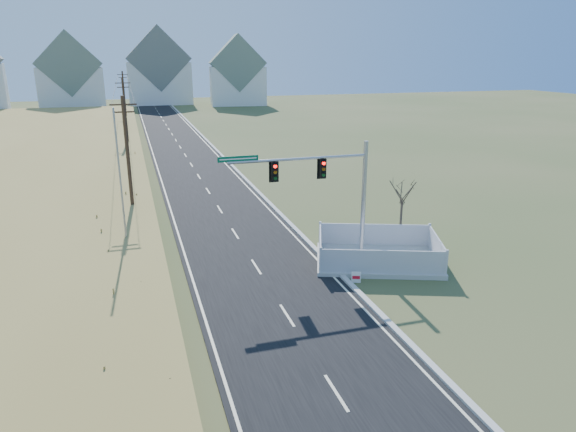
# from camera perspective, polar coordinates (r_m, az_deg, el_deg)

# --- Properties ---
(ground) EXTENTS (260.00, 260.00, 0.00)m
(ground) POSITION_cam_1_polar(r_m,az_deg,el_deg) (26.02, -1.42, -9.09)
(ground) COLOR #3D4E25
(ground) RESTS_ON ground
(road) EXTENTS (8.00, 180.00, 0.06)m
(road) POSITION_cam_1_polar(r_m,az_deg,el_deg) (73.61, -12.21, 7.98)
(road) COLOR black
(road) RESTS_ON ground
(curb) EXTENTS (0.30, 180.00, 0.18)m
(curb) POSITION_cam_1_polar(r_m,az_deg,el_deg) (74.07, -8.99, 8.26)
(curb) COLOR #B2AFA8
(curb) RESTS_ON ground
(utility_pole_near) EXTENTS (1.80, 0.26, 9.00)m
(utility_pole_near) POSITION_cam_1_polar(r_m,az_deg,el_deg) (38.06, -17.34, 6.15)
(utility_pole_near) COLOR #422D1E
(utility_pole_near) RESTS_ON ground
(utility_pole_mid) EXTENTS (1.80, 0.26, 9.00)m
(utility_pole_mid) POSITION_cam_1_polar(r_m,az_deg,el_deg) (67.78, -17.61, 10.76)
(utility_pole_mid) COLOR #422D1E
(utility_pole_mid) RESTS_ON ground
(utility_pole_far) EXTENTS (1.80, 0.26, 9.00)m
(utility_pole_far) POSITION_cam_1_polar(r_m,az_deg,el_deg) (97.67, -17.72, 12.56)
(utility_pole_far) COLOR #422D1E
(utility_pole_far) RESTS_ON ground
(condo_nnw) EXTENTS (14.93, 11.17, 17.03)m
(condo_nnw) POSITION_cam_1_polar(r_m,az_deg,el_deg) (131.03, -23.04, 14.05)
(condo_nnw) COLOR white
(condo_nnw) RESTS_ON ground
(condo_n) EXTENTS (15.27, 10.20, 18.54)m
(condo_n) POSITION_cam_1_polar(r_m,az_deg,el_deg) (134.74, -14.17, 15.21)
(condo_n) COLOR white
(condo_n) RESTS_ON ground
(condo_ne) EXTENTS (14.12, 10.51, 16.52)m
(condo_ne) POSITION_cam_1_polar(r_m,az_deg,el_deg) (129.21, -5.65, 15.22)
(condo_ne) COLOR white
(condo_ne) RESTS_ON ground
(traffic_signal_mast) EXTENTS (8.78, 0.60, 6.99)m
(traffic_signal_mast) POSITION_cam_1_polar(r_m,az_deg,el_deg) (29.41, 5.17, 2.98)
(traffic_signal_mast) COLOR #9EA0A5
(traffic_signal_mast) RESTS_ON ground
(fence_enclosure) EXTENTS (8.28, 6.95, 1.62)m
(fence_enclosure) POSITION_cam_1_polar(r_m,az_deg,el_deg) (30.58, 9.92, -4.55)
(fence_enclosure) COLOR #B7B5AD
(fence_enclosure) RESTS_ON ground
(open_sign) EXTENTS (0.48, 0.23, 0.62)m
(open_sign) POSITION_cam_1_polar(r_m,az_deg,el_deg) (27.70, 7.58, -6.77)
(open_sign) COLOR white
(open_sign) RESTS_ON ground
(flagpole) EXTENTS (0.40, 0.40, 8.88)m
(flagpole) POSITION_cam_1_polar(r_m,az_deg,el_deg) (31.37, -17.93, 1.66)
(flagpole) COLOR #B7B5AD
(flagpole) RESTS_ON ground
(bare_tree) EXTENTS (1.77, 1.77, 4.69)m
(bare_tree) POSITION_cam_1_polar(r_m,az_deg,el_deg) (31.93, 12.64, 2.80)
(bare_tree) COLOR #4C3F33
(bare_tree) RESTS_ON ground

